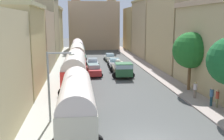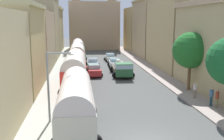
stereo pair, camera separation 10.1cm
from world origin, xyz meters
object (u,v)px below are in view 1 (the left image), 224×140
pedestrian_0 (217,97)px  pedestrian_1 (195,89)px  cargo_truck_0 (122,68)px  streetlamp_near (53,80)px  car_0 (114,63)px  car_1 (110,57)px  parked_bus_1 (75,70)px  parked_bus_3 (78,49)px  pedestrian_2 (212,96)px  car_2 (93,70)px  parked_bus_0 (77,102)px  car_3 (93,63)px  parked_bus_2 (77,56)px

pedestrian_0 → pedestrian_1: pedestrian_1 is taller
cargo_truck_0 → streetlamp_near: streetlamp_near is taller
car_0 → car_1: (0.03, 6.75, 0.00)m
parked_bus_1 → parked_bus_3: bearing=89.3°
parked_bus_3 → pedestrian_2: parked_bus_3 is taller
cargo_truck_0 → pedestrian_2: size_ratio=3.84×
parked_bus_3 → car_2: (2.21, -16.27, -1.35)m
pedestrian_2 → streetlamp_near: size_ratio=0.34×
parked_bus_0 → car_1: bearing=79.1°
car_3 → parked_bus_0: bearing=-95.5°
parked_bus_0 → streetlamp_near: bearing=131.9°
pedestrian_0 → parked_bus_1: bearing=146.9°
streetlamp_near → pedestrian_2: bearing=8.0°
cargo_truck_0 → streetlamp_near: bearing=-116.3°
car_1 → pedestrian_1: size_ratio=2.09×
parked_bus_0 → car_1: 32.62m
parked_bus_2 → pedestrian_0: (12.41, -20.60, -1.22)m
car_0 → car_2: size_ratio=0.91×
parked_bus_2 → streetlamp_near: 22.19m
pedestrian_0 → streetlamp_near: streetlamp_near is taller
parked_bus_3 → parked_bus_0: bearing=-90.0°
cargo_truck_0 → car_3: cargo_truck_0 is taller
car_3 → pedestrian_2: bearing=-66.2°
parked_bus_0 → streetlamp_near: size_ratio=1.64×
car_1 → car_2: bearing=-106.8°
parked_bus_3 → parked_bus_2: bearing=-90.4°
streetlamp_near → parked_bus_2: bearing=85.7°
car_1 → parked_bus_2: bearing=-127.8°
pedestrian_1 → streetlamp_near: bearing=-161.8°
car_0 → pedestrian_0: size_ratio=2.26×
cargo_truck_0 → parked_bus_0: bearing=-109.0°
parked_bus_2 → cargo_truck_0: 8.79m
car_0 → cargo_truck_0: bearing=-89.3°
parked_bus_2 → car_3: parked_bus_2 is taller
pedestrian_2 → car_1: bearing=101.9°
parked_bus_0 → parked_bus_2: size_ratio=1.03×
car_1 → car_2: (-3.90, -12.88, 0.06)m
parked_bus_1 → parked_bus_2: bearing=89.0°
pedestrian_1 → cargo_truck_0: bearing=115.1°
parked_bus_3 → car_2: bearing=-82.3°
streetlamp_near → parked_bus_3: bearing=87.0°
car_3 → cargo_truck_0: bearing=-64.0°
car_1 → car_3: size_ratio=0.90×
car_0 → car_2: 7.24m
parked_bus_1 → pedestrian_2: 14.63m
pedestrian_0 → pedestrian_1: bearing=103.8°
pedestrian_0 → pedestrian_1: 3.00m
parked_bus_3 → pedestrian_1: parked_bus_3 is taller
cargo_truck_0 → car_1: (-0.06, 14.05, -0.40)m
parked_bus_2 → pedestrian_1: parked_bus_2 is taller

